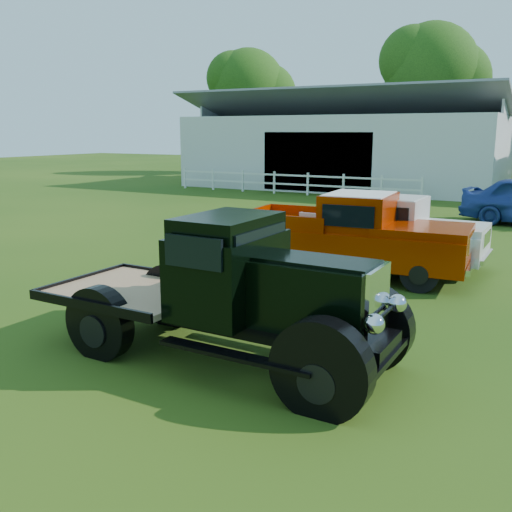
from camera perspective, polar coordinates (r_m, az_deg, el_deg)
The scene contains 8 objects.
ground at distance 10.12m, azimuth -4.30°, elevation -6.98°, with size 120.00×120.00×0.00m, color #1C3D0C.
shed_left at distance 36.12m, azimuth 9.18°, elevation 11.36°, with size 18.80×10.20×5.60m, color #B7B7B7, non-canonical shape.
fence_rail at distance 31.08m, azimuth 3.50°, elevation 7.28°, with size 14.20×0.16×1.20m, color white, non-canonical shape.
tree_a at distance 47.15m, azimuth -0.77°, elevation 14.69°, with size 6.30×6.30×10.50m, color #17380C, non-canonical shape.
tree_b at distance 43.05m, azimuth 16.97°, elevation 15.06°, with size 6.90×6.90×11.50m, color #17380C, non-canonical shape.
vintage_flatbed at distance 8.38m, azimuth -3.36°, elevation -3.26°, with size 5.51×2.18×2.18m, color black, non-canonical shape.
red_pickup at distance 13.58m, azimuth 9.74°, elevation 2.17°, with size 5.41×2.08×1.97m, color #8C2000, non-canonical shape.
white_pickup at distance 14.82m, azimuth 13.45°, elevation 2.35°, with size 4.66×1.81×1.71m, color beige, non-canonical shape.
Camera 1 is at (5.25, -7.98, 3.35)m, focal length 40.00 mm.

